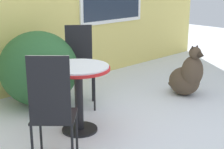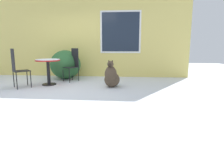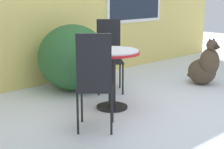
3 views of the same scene
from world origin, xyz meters
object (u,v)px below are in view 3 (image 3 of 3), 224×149
at_px(patio_chair_near_table, 109,53).
at_px(dog, 205,67).
at_px(patio_chair_far_side, 95,80).
at_px(patio_table, 112,64).

xyz_separation_m(patio_chair_near_table, dog, (1.35, -0.80, -0.29)).
bearing_deg(patio_chair_far_side, dog, -129.11).
bearing_deg(dog, patio_chair_near_table, 158.79).
bearing_deg(patio_chair_near_table, dog, 6.33).
distance_m(patio_chair_near_table, patio_chair_far_side, 1.60).
bearing_deg(patio_table, patio_chair_far_side, -145.84).
height_order(patio_chair_near_table, patio_chair_far_side, same).
bearing_deg(patio_table, patio_chair_near_table, 50.29).
distance_m(patio_table, patio_chair_far_side, 0.78).
relative_size(patio_table, patio_chair_near_table, 0.71).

